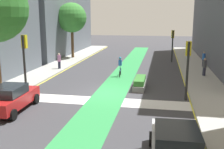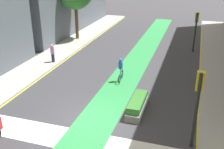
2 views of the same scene
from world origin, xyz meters
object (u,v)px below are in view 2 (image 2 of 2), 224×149
object	(u,v)px
traffic_signal_far_right	(196,24)
median_planter	(137,105)
traffic_signal_near_right	(198,96)
cyclist_in_lane	(121,69)
pedestrian_sidewalk_left_a	(53,53)

from	to	relation	value
traffic_signal_far_right	median_planter	bearing A→B (deg)	-102.14
traffic_signal_far_right	median_planter	distance (m)	13.72
traffic_signal_near_right	cyclist_in_lane	bearing A→B (deg)	130.86
traffic_signal_near_right	median_planter	xyz separation A→B (m)	(-3.32, 2.39, -2.39)
traffic_signal_far_right	pedestrian_sidewalk_left_a	world-z (taller)	traffic_signal_far_right
traffic_signal_near_right	traffic_signal_far_right	world-z (taller)	traffic_signal_near_right
traffic_signal_far_right	median_planter	world-z (taller)	traffic_signal_far_right
traffic_signal_far_right	median_planter	size ratio (longest dim) A/B	1.34
traffic_signal_near_right	pedestrian_sidewalk_left_a	bearing A→B (deg)	146.27
median_planter	cyclist_in_lane	bearing A→B (deg)	118.84
traffic_signal_near_right	median_planter	distance (m)	4.74
median_planter	traffic_signal_far_right	bearing A→B (deg)	77.86
pedestrian_sidewalk_left_a	traffic_signal_near_right	bearing A→B (deg)	-33.73
traffic_signal_far_right	cyclist_in_lane	distance (m)	10.66
traffic_signal_near_right	pedestrian_sidewalk_left_a	xyz separation A→B (m)	(-12.31, 8.22, -1.81)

